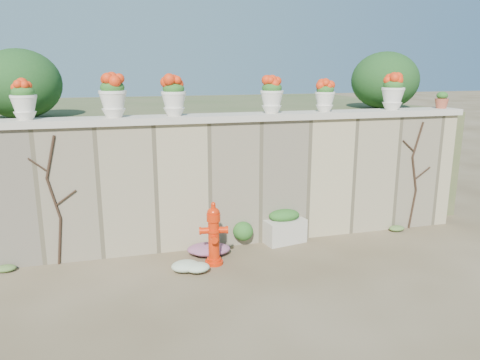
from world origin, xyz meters
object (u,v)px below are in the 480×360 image
object	(u,v)px
fire_hydrant	(214,234)
terracotta_pot	(442,101)
urn_pot_0	(24,100)
planter_box	(284,227)

from	to	relation	value
fire_hydrant	terracotta_pot	distance (m)	4.71
terracotta_pot	fire_hydrant	bearing A→B (deg)	-169.26
fire_hydrant	urn_pot_0	bearing A→B (deg)	170.48
planter_box	terracotta_pot	size ratio (longest dim) A/B	2.61
planter_box	urn_pot_0	distance (m)	4.33
fire_hydrant	terracotta_pot	size ratio (longest dim) A/B	3.35
urn_pot_0	fire_hydrant	bearing A→B (deg)	-18.25
fire_hydrant	planter_box	size ratio (longest dim) A/B	1.28
urn_pot_0	terracotta_pot	bearing A→B (deg)	0.00
fire_hydrant	urn_pot_0	size ratio (longest dim) A/B	1.70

